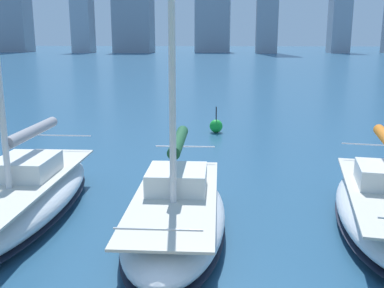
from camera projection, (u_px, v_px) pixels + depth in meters
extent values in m
cube|color=#9DA2AC|center=(340.00, 15.00, 155.52)|extent=(6.40, 10.42, 25.89)
cube|color=#969BA6|center=(213.00, 22.00, 162.65)|extent=(12.38, 10.10, 21.57)
cube|color=#8C929C|center=(133.00, 15.00, 157.76)|extent=(13.20, 10.65, 25.72)
cube|color=#A3A8B2|center=(82.00, 16.00, 156.51)|extent=(6.59, 7.12, 25.32)
cylinder|color=silver|center=(372.00, 145.00, 14.64)|extent=(1.90, 0.28, 0.04)
ellipsoid|color=silver|center=(176.00, 216.00, 11.43)|extent=(2.82, 7.11, 1.04)
ellipsoid|color=black|center=(176.00, 227.00, 11.50)|extent=(2.83, 7.14, 0.10)
cube|color=beige|center=(176.00, 196.00, 11.31)|extent=(2.33, 6.25, 0.06)
cube|color=silver|center=(177.00, 179.00, 11.65)|extent=(1.57, 1.61, 0.55)
cylinder|color=silver|center=(172.00, 26.00, 9.85)|extent=(0.16, 0.16, 8.22)
cylinder|color=silver|center=(179.00, 145.00, 11.98)|extent=(0.25, 2.94, 0.12)
cylinder|color=#1E5633|center=(179.00, 141.00, 11.95)|extent=(0.44, 2.72, 0.32)
cylinder|color=silver|center=(158.00, 229.00, 8.06)|extent=(1.63, 0.11, 0.04)
cylinder|color=silver|center=(185.00, 146.00, 14.25)|extent=(1.88, 0.12, 0.04)
ellipsoid|color=silver|center=(22.00, 201.00, 12.49)|extent=(2.82, 8.25, 1.05)
ellipsoid|color=black|center=(22.00, 211.00, 12.56)|extent=(2.83, 8.29, 0.10)
cube|color=beige|center=(20.00, 182.00, 12.36)|extent=(2.33, 7.25, 0.06)
cube|color=silver|center=(26.00, 166.00, 12.77)|extent=(1.58, 1.85, 0.55)
cylinder|color=silver|center=(33.00, 135.00, 13.19)|extent=(0.25, 3.43, 0.12)
cylinder|color=gray|center=(33.00, 131.00, 13.16)|extent=(0.44, 3.16, 0.32)
cylinder|color=silver|center=(64.00, 135.00, 15.81)|extent=(1.89, 0.11, 0.04)
sphere|color=green|center=(216.00, 126.00, 24.10)|extent=(0.70, 0.70, 0.70)
cylinder|color=black|center=(216.00, 113.00, 23.94)|extent=(0.06, 0.06, 0.70)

